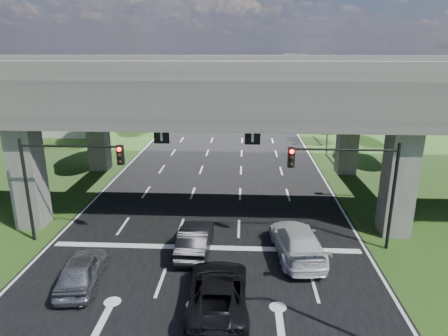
# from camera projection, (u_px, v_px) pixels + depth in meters

# --- Properties ---
(ground) EXTENTS (160.00, 160.00, 0.00)m
(ground) POSITION_uv_depth(u_px,v_px,m) (199.00, 284.00, 18.78)
(ground) COLOR #224315
(ground) RESTS_ON ground
(road) EXTENTS (18.00, 120.00, 0.03)m
(road) POSITION_uv_depth(u_px,v_px,m) (214.00, 204.00, 28.33)
(road) COLOR black
(road) RESTS_ON ground
(overpass) EXTENTS (80.00, 15.00, 10.00)m
(overpass) POSITION_uv_depth(u_px,v_px,m) (216.00, 88.00, 27.93)
(overpass) COLOR #34322F
(overpass) RESTS_ON ground
(warehouse) EXTENTS (20.00, 10.00, 4.00)m
(warehouse) POSITION_uv_depth(u_px,v_px,m) (33.00, 115.00, 52.92)
(warehouse) COLOR #9E9E99
(warehouse) RESTS_ON ground
(signal_right) EXTENTS (5.76, 0.54, 6.00)m
(signal_right) POSITION_uv_depth(u_px,v_px,m) (354.00, 176.00, 20.94)
(signal_right) COLOR black
(signal_right) RESTS_ON ground
(signal_left) EXTENTS (5.76, 0.54, 6.00)m
(signal_left) POSITION_uv_depth(u_px,v_px,m) (62.00, 172.00, 21.71)
(signal_left) COLOR black
(signal_left) RESTS_ON ground
(streetlight_far) EXTENTS (3.38, 0.25, 10.00)m
(streetlight_far) POSITION_uv_depth(u_px,v_px,m) (326.00, 98.00, 39.50)
(streetlight_far) COLOR gray
(streetlight_far) RESTS_ON ground
(streetlight_beyond) EXTENTS (3.38, 0.25, 10.00)m
(streetlight_beyond) POSITION_uv_depth(u_px,v_px,m) (304.00, 83.00, 54.78)
(streetlight_beyond) COLOR gray
(streetlight_beyond) RESTS_ON ground
(tree_left_near) EXTENTS (4.50, 4.50, 7.80)m
(tree_left_near) POSITION_uv_depth(u_px,v_px,m) (96.00, 104.00, 42.90)
(tree_left_near) COLOR black
(tree_left_near) RESTS_ON ground
(tree_left_mid) EXTENTS (3.91, 3.90, 6.76)m
(tree_left_mid) POSITION_uv_depth(u_px,v_px,m) (96.00, 100.00, 50.88)
(tree_left_mid) COLOR black
(tree_left_mid) RESTS_ON ground
(tree_left_far) EXTENTS (4.80, 4.80, 8.32)m
(tree_left_far) POSITION_uv_depth(u_px,v_px,m) (142.00, 86.00, 58.04)
(tree_left_far) COLOR black
(tree_left_far) RESTS_ON ground
(tree_right_near) EXTENTS (4.20, 4.20, 7.28)m
(tree_right_near) POSITION_uv_depth(u_px,v_px,m) (345.00, 106.00, 43.57)
(tree_right_near) COLOR black
(tree_right_near) RESTS_ON ground
(tree_right_mid) EXTENTS (3.91, 3.90, 6.76)m
(tree_right_mid) POSITION_uv_depth(u_px,v_px,m) (354.00, 100.00, 51.15)
(tree_right_mid) COLOR black
(tree_right_mid) RESTS_ON ground
(tree_right_far) EXTENTS (4.50, 4.50, 7.80)m
(tree_right_far) POSITION_uv_depth(u_px,v_px,m) (313.00, 88.00, 58.80)
(tree_right_far) COLOR black
(tree_right_far) RESTS_ON ground
(car_silver) EXTENTS (2.27, 4.51, 1.47)m
(car_silver) POSITION_uv_depth(u_px,v_px,m) (82.00, 270.00, 18.52)
(car_silver) COLOR #96979D
(car_silver) RESTS_ON road
(car_dark) EXTENTS (1.67, 4.57, 1.50)m
(car_dark) POSITION_uv_depth(u_px,v_px,m) (195.00, 239.00, 21.45)
(car_dark) COLOR black
(car_dark) RESTS_ON road
(car_white) EXTENTS (2.85, 5.81, 1.62)m
(car_white) POSITION_uv_depth(u_px,v_px,m) (297.00, 241.00, 21.07)
(car_white) COLOR silver
(car_white) RESTS_ON road
(car_trailing) EXTENTS (2.67, 5.46, 1.50)m
(car_trailing) POSITION_uv_depth(u_px,v_px,m) (218.00, 291.00, 16.91)
(car_trailing) COLOR black
(car_trailing) RESTS_ON road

